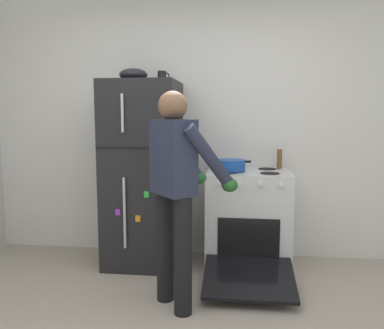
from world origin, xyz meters
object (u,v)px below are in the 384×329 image
at_px(coffee_mug, 162,76).
at_px(mixing_bowl, 133,75).
at_px(pepper_mill, 280,159).
at_px(person_cook, 177,181).
at_px(red_pot, 231,165).
at_px(refrigerator, 143,174).
at_px(stove_range, 248,220).

xyz_separation_m(coffee_mug, mixing_bowl, (-0.26, -0.05, 0.01)).
relative_size(pepper_mill, mixing_bowl, 0.69).
height_order(person_cook, mixing_bowl, mixing_bowl).
xyz_separation_m(pepper_mill, mixing_bowl, (-1.38, -0.20, 0.79)).
bearing_deg(red_pot, refrigerator, 176.61).
bearing_deg(coffee_mug, pepper_mill, 7.66).
bearing_deg(coffee_mug, refrigerator, -164.60).
height_order(person_cook, pepper_mill, person_cook).
xyz_separation_m(refrigerator, person_cook, (0.46, -0.85, 0.08)).
bearing_deg(coffee_mug, mixing_bowl, -169.22).
bearing_deg(mixing_bowl, red_pot, -3.12).
height_order(person_cook, red_pot, person_cook).
distance_m(red_pot, pepper_mill, 0.52).
distance_m(pepper_mill, mixing_bowl, 1.60).
distance_m(refrigerator, red_pot, 0.85).
height_order(refrigerator, stove_range, refrigerator).
relative_size(red_pot, mixing_bowl, 1.37).
bearing_deg(refrigerator, mixing_bowl, 179.78).
bearing_deg(red_pot, stove_range, 11.37).
height_order(refrigerator, coffee_mug, coffee_mug).
relative_size(red_pot, pepper_mill, 1.98).
height_order(stove_range, person_cook, person_cook).
distance_m(refrigerator, pepper_mill, 1.32).
distance_m(coffee_mug, pepper_mill, 1.37).
relative_size(refrigerator, person_cook, 1.09).
bearing_deg(stove_range, pepper_mill, 35.98).
xyz_separation_m(person_cook, coffee_mug, (-0.28, 0.90, 0.84)).
bearing_deg(pepper_mill, coffee_mug, -172.34).
bearing_deg(coffee_mug, red_pot, -8.68).
height_order(refrigerator, pepper_mill, refrigerator).
bearing_deg(red_pot, person_cook, -115.31).
bearing_deg(person_cook, stove_range, 57.07).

